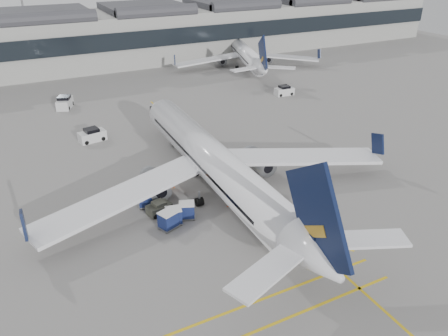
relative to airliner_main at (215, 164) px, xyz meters
name	(u,v)px	position (x,y,z in m)	size (l,w,h in m)	color
ground	(185,239)	(-6.47, -6.75, -3.42)	(220.00, 220.00, 0.00)	gray
terminal	(58,39)	(-6.47, 65.18, 2.72)	(200.00, 20.45, 12.40)	#9E9E99
apron_markings	(230,172)	(3.53, 3.25, -3.41)	(0.25, 60.00, 0.01)	gold
airliner_main	(215,164)	(0.00, 0.00, 0.00)	(40.08, 43.80, 11.64)	white
airliner_far	(246,54)	(30.45, 47.26, -0.60)	(31.68, 35.12, 9.61)	white
belt_loader	(207,168)	(1.06, 4.53, -2.85)	(4.94, 2.55, 1.95)	beige
baggage_cart_a	(146,199)	(-7.84, 0.41, -2.49)	(1.96, 1.77, 1.73)	gray
baggage_cart_b	(187,210)	(-4.88, -3.55, -2.51)	(1.99, 1.83, 1.71)	gray
baggage_cart_c	(174,216)	(-6.42, -3.89, -2.51)	(1.86, 1.64, 1.70)	gray
baggage_cart_d	(168,220)	(-7.18, -4.38, -2.45)	(2.11, 1.94, 1.81)	gray
ramp_agent_a	(173,181)	(-4.01, 2.71, -2.49)	(0.68, 0.44, 1.85)	#EF5C0C
ramp_agent_b	(228,199)	(-0.19, -3.45, -2.60)	(0.79, 0.62, 1.63)	#EA450C
pushback_tug	(159,208)	(-7.10, -1.47, -2.82)	(2.70, 2.00, 1.36)	#505145
safety_cone_nose	(204,146)	(3.76, 11.32, -3.15)	(0.39, 0.39, 0.54)	#F24C0A
safety_cone_engine	(293,173)	(9.85, -0.83, -3.16)	(0.37, 0.37, 0.52)	#F24C0A
service_van_left	(92,135)	(-9.25, 20.42, -2.59)	(3.88, 2.43, 1.86)	silver
service_van_mid	(65,103)	(-10.40, 36.65, -2.51)	(3.36, 4.43, 2.04)	silver
service_van_right	(284,91)	(26.54, 25.85, -2.63)	(3.52, 1.91, 1.76)	silver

